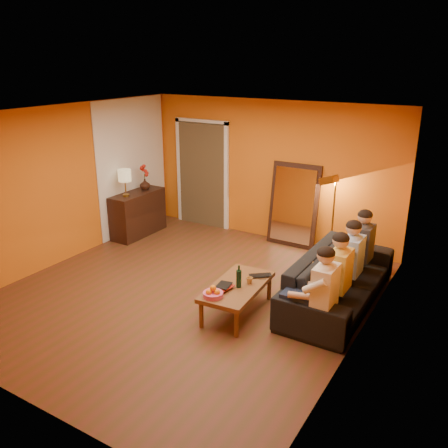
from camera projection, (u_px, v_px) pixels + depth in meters
The scene contains 27 objects.
room_shell at pixel (199, 203), 6.88m from camera, with size 5.00×5.50×2.60m.
white_accent at pixel (133, 166), 9.21m from camera, with size 0.02×1.90×2.58m, color white.
doorway_recess at pixel (205, 174), 9.68m from camera, with size 1.06×0.30×2.10m, color #3F2D19.
door_jamb_left at pixel (179, 172), 9.86m from camera, with size 0.08×0.06×2.20m, color white.
door_jamb_right at pixel (226, 178), 9.31m from camera, with size 0.08×0.06×2.20m, color white.
door_header at pixel (201, 121), 9.23m from camera, with size 1.22×0.06×0.08m, color white.
mirror_frame at pixel (294, 205), 8.62m from camera, with size 0.92×0.06×1.52m, color black.
mirror_glass at pixel (293, 206), 8.59m from camera, with size 0.78×0.02×1.36m, color white.
sideboard at pixel (138, 214), 9.22m from camera, with size 0.44×1.18×0.85m, color black.
table_lamp at pixel (125, 183), 8.75m from camera, with size 0.24×0.24×0.51m, color beige, non-canonical shape.
sofa at pixel (339, 279), 6.64m from camera, with size 0.96×2.45×0.72m, color black.
coffee_table at pixel (237, 299), 6.42m from camera, with size 0.62×1.22×0.42m, color brown, non-canonical shape.
floor_lamp at pixel (333, 219), 8.00m from camera, with size 0.30×0.24×1.44m, color #AD8832, non-canonical shape.
dog at pixel (306, 287), 6.43m from camera, with size 0.39×0.60×0.71m, color #906241, non-canonical shape.
person_far_left at pixel (325, 294), 5.69m from camera, with size 0.70×0.44×1.22m, color silver, non-canonical shape.
person_mid_left at pixel (339, 277), 6.13m from camera, with size 0.70×0.44×1.22m, color gold, non-canonical shape.
person_mid_right at pixel (352, 262), 6.58m from camera, with size 0.70×0.44×1.22m, color #97B5EA, non-canonical shape.
person_far_right at pixel (363, 249), 7.02m from camera, with size 0.70×0.44×1.22m, color #313035, non-canonical shape.
fruit_bowl at pixel (213, 291), 6.01m from camera, with size 0.26×0.26×0.16m, color #D74C7A, non-canonical shape.
wine_bottle at pixel (239, 276), 6.24m from camera, with size 0.07×0.07×0.31m, color black.
tumbler at pixel (249, 280), 6.38m from camera, with size 0.09×0.09×0.09m, color #B27F3F.
laptop at pixel (261, 277), 6.54m from camera, with size 0.31×0.20×0.02m, color black.
book_lower at pixel (218, 287), 6.28m from camera, with size 0.16×0.22×0.02m, color black.
book_mid at pixel (219, 285), 6.27m from camera, with size 0.18×0.24×0.02m, color #AB1D13.
book_upper at pixel (218, 284), 6.25m from camera, with size 0.17×0.23×0.02m, color black.
vase at pixel (145, 184), 9.24m from camera, with size 0.20×0.20×0.21m, color black.
flowers at pixel (144, 171), 9.15m from camera, with size 0.17×0.17×0.51m, color #AB1D13, non-canonical shape.
Camera 1 is at (3.72, -5.08, 3.30)m, focal length 38.00 mm.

